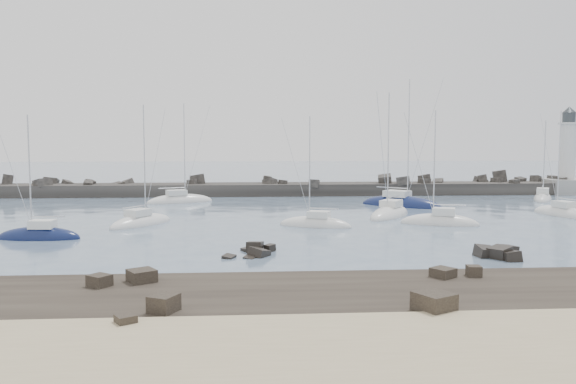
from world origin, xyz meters
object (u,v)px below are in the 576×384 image
at_px(sailboat_6, 390,215).
at_px(sailboat_11, 543,199).
at_px(lighthouse, 566,174).
at_px(sailboat_4, 180,201).
at_px(sailboat_7, 401,205).
at_px(sailboat_5, 315,225).
at_px(sailboat_9, 561,214).
at_px(sailboat_2, 39,237).
at_px(sailboat_3, 141,223).
at_px(sailboat_8, 440,223).

height_order(sailboat_6, sailboat_11, sailboat_6).
bearing_deg(sailboat_11, sailboat_6, -148.72).
xyz_separation_m(lighthouse, sailboat_4, (-60.62, -10.51, -2.95)).
xyz_separation_m(sailboat_7, sailboat_11, (21.99, 5.85, 0.01)).
bearing_deg(sailboat_11, lighthouse, 48.28).
height_order(sailboat_4, sailboat_5, sailboat_4).
bearing_deg(sailboat_9, sailboat_11, 68.05).
distance_m(sailboat_2, sailboat_7, 43.35).
distance_m(sailboat_3, sailboat_7, 33.49).
relative_size(sailboat_8, sailboat_9, 0.97).
xyz_separation_m(sailboat_5, sailboat_11, (34.99, 22.68, 0.02)).
relative_size(sailboat_7, sailboat_11, 1.41).
distance_m(sailboat_2, sailboat_9, 53.91).
bearing_deg(sailboat_6, sailboat_7, 68.34).
relative_size(sailboat_2, sailboat_11, 0.92).
distance_m(sailboat_4, sailboat_9, 47.37).
distance_m(sailboat_4, sailboat_11, 50.90).
height_order(sailboat_4, sailboat_9, sailboat_4).
xyz_separation_m(sailboat_4, sailboat_6, (24.98, -16.14, 0.00)).
xyz_separation_m(sailboat_5, sailboat_7, (13.00, 16.83, 0.02)).
xyz_separation_m(sailboat_5, sailboat_9, (28.43, 6.39, 0.01)).
xyz_separation_m(lighthouse, sailboat_2, (-68.85, -39.10, -2.95)).
bearing_deg(sailboat_9, sailboat_7, 145.92).
bearing_deg(sailboat_4, lighthouse, 9.84).
height_order(sailboat_5, sailboat_11, sailboat_11).
bearing_deg(lighthouse, sailboat_5, -143.09).
height_order(lighthouse, sailboat_4, lighthouse).
relative_size(sailboat_3, sailboat_11, 1.04).
bearing_deg(sailboat_7, sailboat_8, -91.76).
height_order(sailboat_2, sailboat_7, sailboat_7).
height_order(sailboat_2, sailboat_3, sailboat_3).
bearing_deg(sailboat_4, sailboat_9, -20.61).
relative_size(sailboat_4, sailboat_11, 1.18).
bearing_deg(sailboat_2, sailboat_5, 12.88).
distance_m(lighthouse, sailboat_2, 79.24).
height_order(sailboat_3, sailboat_6, sailboat_6).
distance_m(sailboat_7, sailboat_9, 18.62).
relative_size(sailboat_2, sailboat_3, 0.89).
bearing_deg(sailboat_11, sailboat_9, -111.95).
bearing_deg(sailboat_6, sailboat_11, 31.28).
relative_size(sailboat_2, sailboat_5, 0.98).
distance_m(sailboat_3, sailboat_6, 26.61).
bearing_deg(sailboat_2, sailboat_7, 31.04).
bearing_deg(sailboat_3, sailboat_9, 5.28).
height_order(sailboat_2, sailboat_9, sailboat_9).
xyz_separation_m(sailboat_2, sailboat_11, (59.14, 28.20, 0.01)).
relative_size(sailboat_3, sailboat_7, 0.74).
height_order(sailboat_3, sailboat_8, sailboat_3).
height_order(lighthouse, sailboat_11, lighthouse).
bearing_deg(sailboat_7, sailboat_3, -154.07).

